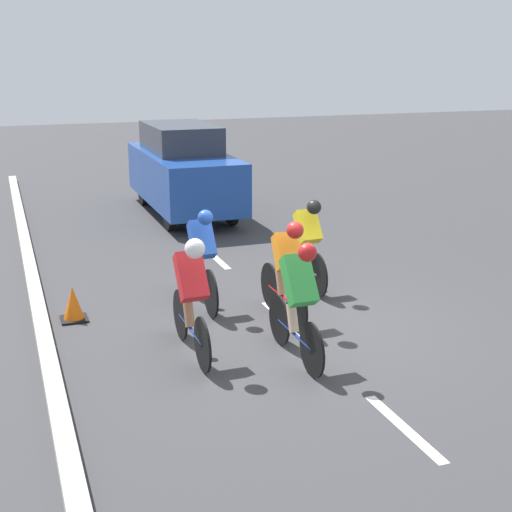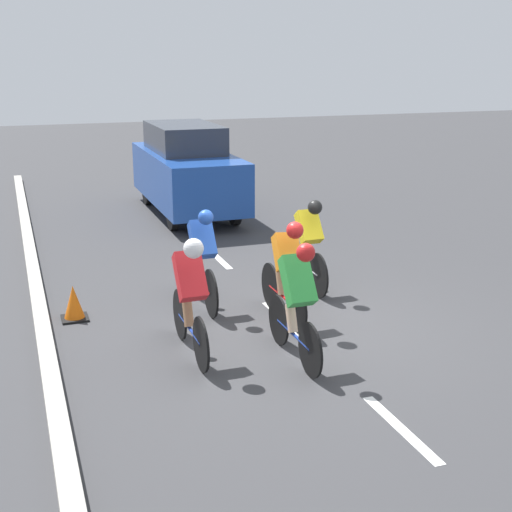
# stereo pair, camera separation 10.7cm
# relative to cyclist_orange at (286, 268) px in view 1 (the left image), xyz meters

# --- Properties ---
(ground_plane) EXTENTS (60.00, 60.00, 0.00)m
(ground_plane) POSITION_rel_cyclist_orange_xyz_m (-0.00, 0.24, -0.77)
(ground_plane) COLOR #38383A
(lane_stripe_near) EXTENTS (0.12, 1.40, 0.01)m
(lane_stripe_near) POSITION_rel_cyclist_orange_xyz_m (-0.00, 3.10, -0.77)
(lane_stripe_near) COLOR white
(lane_stripe_near) RESTS_ON ground
(lane_stripe_mid) EXTENTS (0.12, 1.40, 0.01)m
(lane_stripe_mid) POSITION_rel_cyclist_orange_xyz_m (-0.00, -0.10, -0.77)
(lane_stripe_mid) COLOR white
(lane_stripe_mid) RESTS_ON ground
(lane_stripe_far) EXTENTS (0.12, 1.40, 0.01)m
(lane_stripe_far) POSITION_rel_cyclist_orange_xyz_m (-0.00, -3.30, -0.77)
(lane_stripe_far) COLOR white
(lane_stripe_far) RESTS_ON ground
(curb) EXTENTS (0.20, 25.90, 0.14)m
(curb) POSITION_rel_cyclist_orange_xyz_m (3.20, -0.10, -0.70)
(curb) COLOR #A8A399
(curb) RESTS_ON ground
(cyclist_orange) EXTENTS (0.35, 1.67, 1.47)m
(cyclist_orange) POSITION_rel_cyclist_orange_xyz_m (0.00, 0.00, 0.00)
(cyclist_orange) COLOR black
(cyclist_orange) RESTS_ON ground
(cyclist_blue) EXTENTS (0.32, 1.69, 1.50)m
(cyclist_blue) POSITION_rel_cyclist_orange_xyz_m (0.93, -0.93, 0.01)
(cyclist_blue) COLOR black
(cyclist_blue) RESTS_ON ground
(cyclist_green) EXTENTS (0.32, 1.65, 1.54)m
(cyclist_green) POSITION_rel_cyclist_orange_xyz_m (0.38, 1.29, 0.04)
(cyclist_green) COLOR black
(cyclist_green) RESTS_ON ground
(cyclist_yellow) EXTENTS (0.33, 1.64, 1.47)m
(cyclist_yellow) POSITION_rel_cyclist_orange_xyz_m (-0.83, -1.18, -0.01)
(cyclist_yellow) COLOR black
(cyclist_yellow) RESTS_ON ground
(cyclist_red) EXTENTS (0.33, 1.71, 1.55)m
(cyclist_red) POSITION_rel_cyclist_orange_xyz_m (1.52, 0.72, 0.05)
(cyclist_red) COLOR black
(cyclist_red) RESTS_ON ground
(support_car) EXTENTS (1.70, 4.43, 2.03)m
(support_car) POSITION_rel_cyclist_orange_xyz_m (-0.39, -7.09, 0.25)
(support_car) COLOR black
(support_car) RESTS_ON ground
(traffic_cone) EXTENTS (0.36, 0.36, 0.49)m
(traffic_cone) POSITION_rel_cyclist_orange_xyz_m (2.75, -1.04, -0.54)
(traffic_cone) COLOR black
(traffic_cone) RESTS_ON ground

